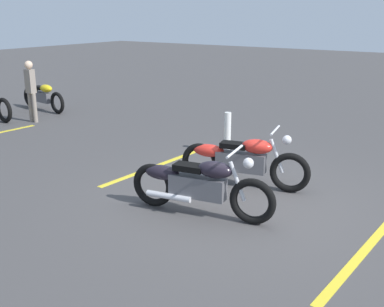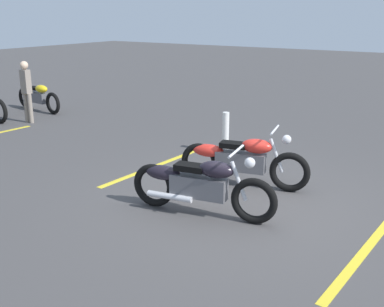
# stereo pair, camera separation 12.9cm
# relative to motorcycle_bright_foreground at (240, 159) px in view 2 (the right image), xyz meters

# --- Properties ---
(ground_plane) EXTENTS (60.00, 60.00, 0.00)m
(ground_plane) POSITION_rel_motorcycle_bright_foreground_xyz_m (-0.43, 0.68, -0.46)
(ground_plane) COLOR #474444
(motorcycle_bright_foreground) EXTENTS (2.20, 0.77, 1.04)m
(motorcycle_bright_foreground) POSITION_rel_motorcycle_bright_foreground_xyz_m (0.00, 0.00, 0.00)
(motorcycle_bright_foreground) COLOR black
(motorcycle_bright_foreground) RESTS_ON ground
(motorcycle_dark_foreground) EXTENTS (2.21, 0.72, 1.04)m
(motorcycle_dark_foreground) POSITION_rel_motorcycle_bright_foreground_xyz_m (-0.04, 1.38, 0.00)
(motorcycle_dark_foreground) COLOR black
(motorcycle_dark_foreground) RESTS_ON ground
(motorcycle_row_far_left) EXTENTS (2.10, 0.40, 0.79)m
(motorcycle_row_far_left) POSITION_rel_motorcycle_bright_foreground_xyz_m (7.98, -2.31, -0.03)
(motorcycle_row_far_left) COLOR black
(motorcycle_row_far_left) RESTS_ON ground
(bystander_near_row) EXTENTS (0.27, 0.21, 1.62)m
(bystander_near_row) POSITION_rel_motorcycle_bright_foreground_xyz_m (6.89, -1.13, 0.44)
(bystander_near_row) COLOR gray
(bystander_near_row) RESTS_ON ground
(bollard_post) EXTENTS (0.14, 0.14, 0.86)m
(bollard_post) POSITION_rel_motorcycle_bright_foreground_xyz_m (1.15, -1.55, -0.03)
(bollard_post) COLOR white
(bollard_post) RESTS_ON ground
(parking_stripe_near) EXTENTS (0.32, 3.20, 0.01)m
(parking_stripe_near) POSITION_rel_motorcycle_bright_foreground_xyz_m (-2.39, 1.02, -0.46)
(parking_stripe_near) COLOR yellow
(parking_stripe_near) RESTS_ON ground
(parking_stripe_mid) EXTENTS (0.32, 3.20, 0.01)m
(parking_stripe_mid) POSITION_rel_motorcycle_bright_foreground_xyz_m (1.81, -0.18, -0.46)
(parking_stripe_mid) COLOR yellow
(parking_stripe_mid) RESTS_ON ground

